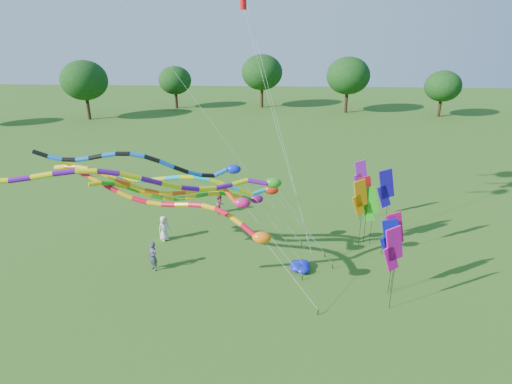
# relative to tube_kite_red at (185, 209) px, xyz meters

# --- Properties ---
(ground) EXTENTS (160.00, 160.00, 0.00)m
(ground) POSITION_rel_tube_kite_red_xyz_m (4.67, -1.93, -4.44)
(ground) COLOR #275917
(ground) RESTS_ON ground
(tree_ring) EXTENTS (116.36, 121.69, 9.59)m
(tree_ring) POSITION_rel_tube_kite_red_xyz_m (9.06, 0.06, 1.17)
(tree_ring) COLOR #382314
(tree_ring) RESTS_ON ground
(tube_kite_red) EXTENTS (14.15, 4.90, 6.65)m
(tube_kite_red) POSITION_rel_tube_kite_red_xyz_m (0.00, 0.00, 0.00)
(tube_kite_red) COLOR black
(tube_kite_red) RESTS_ON ground
(tube_kite_orange) EXTENTS (13.71, 1.19, 7.05)m
(tube_kite_orange) POSITION_rel_tube_kite_red_xyz_m (-0.76, 0.92, 0.77)
(tube_kite_orange) COLOR black
(tube_kite_orange) RESTS_ON ground
(tube_kite_purple) EXTENTS (15.39, 6.05, 8.53)m
(tube_kite_purple) POSITION_rel_tube_kite_red_xyz_m (0.10, -1.75, 2.25)
(tube_kite_purple) COLOR black
(tube_kite_purple) RESTS_ON ground
(tube_kite_blue) EXTENTS (13.55, 2.56, 8.45)m
(tube_kite_blue) POSITION_rel_tube_kite_red_xyz_m (-0.97, -0.27, 2.59)
(tube_kite_blue) COLOR black
(tube_kite_blue) RESTS_ON ground
(tube_kite_cyan) EXTENTS (14.62, 2.18, 7.36)m
(tube_kite_cyan) POSITION_rel_tube_kite_red_xyz_m (0.25, 1.66, 0.92)
(tube_kite_cyan) COLOR black
(tube_kite_cyan) RESTS_ON ground
(tube_kite_green) EXTENTS (11.88, 3.61, 6.11)m
(tube_kite_green) POSITION_rel_tube_kite_red_xyz_m (0.33, 2.59, -0.23)
(tube_kite_green) COLOR black
(tube_kite_green) RESTS_ON ground
(banner_pole_magenta_a) EXTENTS (1.11, 0.50, 4.77)m
(banner_pole_magenta_a) POSITION_rel_tube_kite_red_xyz_m (10.56, -2.10, -0.94)
(banner_pole_magenta_a) COLOR black
(banner_pole_magenta_a) RESTS_ON ground
(banner_pole_violet) EXTENTS (1.15, 0.36, 4.70)m
(banner_pole_violet) POSITION_rel_tube_kite_red_xyz_m (10.82, 8.52, -1.01)
(banner_pole_violet) COLOR black
(banner_pole_violet) RESTS_ON ground
(banner_pole_blue_a) EXTENTS (1.16, 0.15, 4.54)m
(banner_pole_blue_a) POSITION_rel_tube_kite_red_xyz_m (10.77, -0.72, -1.17)
(banner_pole_blue_a) COLOR black
(banner_pole_blue_a) RESTS_ON ground
(banner_pole_magenta_b) EXTENTS (1.15, 0.35, 4.79)m
(banner_pole_magenta_b) POSITION_rel_tube_kite_red_xyz_m (10.98, -0.50, -0.91)
(banner_pole_magenta_b) COLOR black
(banner_pole_magenta_b) RESTS_ON ground
(banner_pole_green) EXTENTS (1.16, 0.25, 4.15)m
(banner_pole_green) POSITION_rel_tube_kite_red_xyz_m (10.82, 4.84, -1.55)
(banner_pole_green) COLOR black
(banner_pole_green) RESTS_ON ground
(banner_pole_blue_b) EXTENTS (1.15, 0.34, 5.74)m
(banner_pole_blue_b) POSITION_rel_tube_kite_red_xyz_m (11.36, 3.54, 0.02)
(banner_pole_blue_b) COLOR black
(banner_pole_blue_b) RESTS_ON ground
(banner_pole_orange) EXTENTS (1.11, 0.50, 4.68)m
(banner_pole_orange) POSITION_rel_tube_kite_red_xyz_m (10.11, 4.60, -1.03)
(banner_pole_orange) COLOR black
(banner_pole_orange) RESTS_ON ground
(banner_pole_red) EXTENTS (1.15, 0.32, 4.73)m
(banner_pole_red) POSITION_rel_tube_kite_red_xyz_m (10.50, 5.09, -0.98)
(banner_pole_red) COLOR black
(banner_pole_red) RESTS_ON ground
(blue_nylon_heap) EXTENTS (1.95, 1.76, 0.52)m
(blue_nylon_heap) POSITION_rel_tube_kite_red_xyz_m (6.61, 1.62, -4.20)
(blue_nylon_heap) COLOR #0D19B1
(blue_nylon_heap) RESTS_ON ground
(person_a) EXTENTS (0.99, 1.00, 1.75)m
(person_a) POSITION_rel_tube_kite_red_xyz_m (-2.64, 4.69, -3.57)
(person_a) COLOR silver
(person_a) RESTS_ON ground
(person_b) EXTENTS (0.79, 0.76, 1.81)m
(person_b) POSITION_rel_tube_kite_red_xyz_m (-2.35, 0.96, -3.54)
(person_b) COLOR #3D3F56
(person_b) RESTS_ON ground
(person_c) EXTENTS (0.61, 0.78, 1.59)m
(person_c) POSITION_rel_tube_kite_red_xyz_m (0.53, 9.33, -3.65)
(person_c) COLOR #97374E
(person_c) RESTS_ON ground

